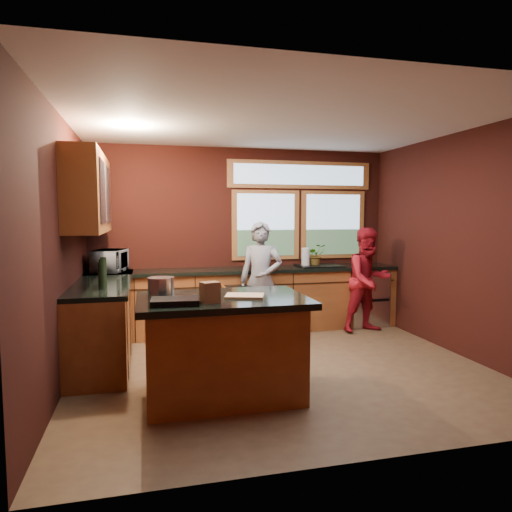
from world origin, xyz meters
name	(u,v)px	position (x,y,z in m)	size (l,w,h in m)	color
floor	(281,368)	(0.00, 0.00, 0.00)	(4.50, 4.50, 0.00)	brown
room_shell	(223,206)	(-0.60, 0.32, 1.80)	(4.52, 4.02, 2.71)	black
back_counter	(261,299)	(0.20, 1.70, 0.46)	(4.50, 0.64, 0.93)	brown
left_counter	(104,319)	(-1.95, 0.85, 0.47)	(0.64, 2.30, 0.93)	brown
island	(223,346)	(-0.77, -0.63, 0.48)	(1.55, 1.05, 0.95)	brown
person_grey	(261,281)	(0.08, 1.25, 0.81)	(0.59, 0.39, 1.61)	slate
person_red	(369,280)	(1.70, 1.25, 0.76)	(0.74, 0.58, 1.52)	maroon
microwave	(110,261)	(-1.92, 1.70, 1.08)	(0.55, 0.37, 0.30)	#999999
potted_plant	(316,255)	(1.07, 1.75, 1.10)	(0.30, 0.26, 0.33)	#999999
paper_towel	(306,257)	(0.89, 1.70, 1.07)	(0.12, 0.12, 0.28)	silver
cutting_board	(245,296)	(-0.57, -0.68, 0.95)	(0.35, 0.25, 0.02)	tan
stock_pot	(161,287)	(-1.32, -0.48, 1.03)	(0.24, 0.24, 0.18)	#ACACB1
paper_bag	(210,292)	(-0.92, -0.88, 1.03)	(0.15, 0.12, 0.18)	brown
black_tray	(175,301)	(-1.22, -0.88, 0.97)	(0.40, 0.28, 0.05)	black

